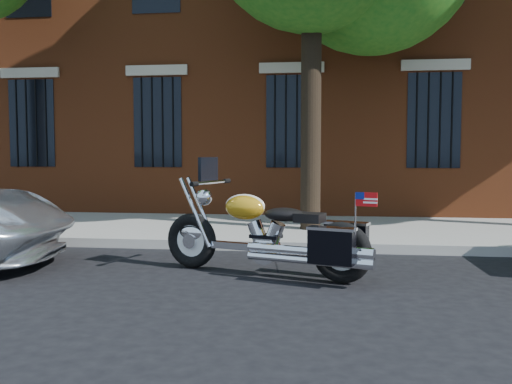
# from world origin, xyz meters

# --- Properties ---
(ground) EXTENTS (120.00, 120.00, 0.00)m
(ground) POSITION_xyz_m (0.00, 0.00, 0.00)
(ground) COLOR black
(ground) RESTS_ON ground
(curb) EXTENTS (40.00, 0.16, 0.15)m
(curb) POSITION_xyz_m (0.00, 1.38, 0.07)
(curb) COLOR gray
(curb) RESTS_ON ground
(sidewalk) EXTENTS (40.00, 3.60, 0.15)m
(sidewalk) POSITION_xyz_m (0.00, 3.26, 0.07)
(sidewalk) COLOR gray
(sidewalk) RESTS_ON ground
(building) EXTENTS (26.00, 10.08, 12.00)m
(building) POSITION_xyz_m (0.00, 10.06, 6.00)
(building) COLOR brown
(building) RESTS_ON ground
(motorcycle) EXTENTS (2.69, 1.43, 1.47)m
(motorcycle) POSITION_xyz_m (0.16, -0.45, 0.50)
(motorcycle) COLOR black
(motorcycle) RESTS_ON ground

